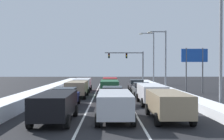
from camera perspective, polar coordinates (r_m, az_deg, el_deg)
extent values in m
plane|color=black|center=(25.29, -0.50, -6.57)|extent=(120.00, 120.00, 0.00)
cube|color=silver|center=(29.46, 2.78, -5.54)|extent=(0.14, 45.50, 0.01)
cube|color=silver|center=(29.44, -3.87, -5.55)|extent=(0.14, 45.50, 0.01)
cube|color=white|center=(30.23, 12.89, -4.81)|extent=(1.63, 45.50, 0.62)
cube|color=white|center=(30.14, -14.02, -4.52)|extent=(1.73, 45.50, 0.95)
cube|color=#937F60|center=(15.95, 12.24, -7.06)|extent=(1.95, 4.90, 1.25)
cube|color=black|center=(13.60, 14.56, -7.23)|extent=(1.56, 0.06, 0.55)
cube|color=red|center=(13.48, 11.31, -8.90)|extent=(0.20, 0.08, 0.28)
cube|color=red|center=(13.89, 17.69, -8.64)|extent=(0.20, 0.08, 0.28)
cylinder|color=black|center=(17.53, 7.89, -8.58)|extent=(0.25, 0.74, 0.74)
cylinder|color=black|center=(17.91, 14.00, -8.40)|extent=(0.25, 0.74, 0.74)
cylinder|color=black|center=(14.23, 10.00, -10.75)|extent=(0.25, 0.74, 0.74)
cylinder|color=black|center=(14.70, 17.46, -10.40)|extent=(0.25, 0.74, 0.74)
cube|color=silver|center=(22.31, 8.71, -4.85)|extent=(1.95, 4.90, 1.25)
cube|color=black|center=(19.92, 9.87, -4.72)|extent=(1.56, 0.06, 0.55)
cube|color=red|center=(19.84, 7.64, -5.83)|extent=(0.20, 0.08, 0.28)
cube|color=red|center=(20.13, 12.06, -5.74)|extent=(0.20, 0.08, 0.28)
cylinder|color=black|center=(23.92, 5.76, -6.10)|extent=(0.25, 0.74, 0.74)
cylinder|color=black|center=(24.21, 10.28, -6.03)|extent=(0.25, 0.74, 0.74)
cylinder|color=black|center=(20.57, 6.86, -7.21)|extent=(0.25, 0.74, 0.74)
cylinder|color=black|center=(20.91, 12.09, -7.09)|extent=(0.25, 0.74, 0.74)
cube|color=slate|center=(28.26, 6.56, -4.53)|extent=(1.82, 4.50, 0.70)
cube|color=black|center=(28.07, 6.61, -3.33)|extent=(1.64, 2.20, 0.55)
cube|color=red|center=(25.99, 5.68, -4.72)|extent=(0.24, 0.08, 0.14)
cube|color=red|center=(26.19, 8.69, -4.68)|extent=(0.24, 0.08, 0.14)
cylinder|color=black|center=(29.73, 4.47, -4.85)|extent=(0.22, 0.66, 0.66)
cylinder|color=black|center=(29.94, 7.87, -4.82)|extent=(0.22, 0.66, 0.66)
cylinder|color=black|center=(26.66, 5.09, -5.49)|extent=(0.22, 0.66, 0.66)
cylinder|color=black|center=(26.90, 8.88, -5.44)|extent=(0.22, 0.66, 0.66)
cube|color=#38383D|center=(34.34, 5.40, -3.61)|extent=(1.82, 4.50, 0.70)
cube|color=black|center=(34.15, 5.43, -2.62)|extent=(1.64, 2.20, 0.55)
cube|color=red|center=(32.08, 4.60, -3.70)|extent=(0.24, 0.08, 0.14)
cube|color=red|center=(32.24, 7.05, -3.68)|extent=(0.24, 0.08, 0.14)
cylinder|color=black|center=(35.82, 3.71, -3.92)|extent=(0.22, 0.66, 0.66)
cylinder|color=black|center=(36.01, 6.54, -3.90)|extent=(0.22, 0.66, 0.66)
cylinder|color=black|center=(32.74, 4.14, -4.35)|extent=(0.22, 0.66, 0.66)
cylinder|color=black|center=(32.94, 7.24, -4.32)|extent=(0.22, 0.66, 0.66)
cube|color=#B7BABF|center=(15.46, 0.58, -7.29)|extent=(1.95, 4.90, 1.25)
cube|color=black|center=(13.03, 0.85, -7.56)|extent=(1.56, 0.06, 0.55)
cube|color=red|center=(13.10, -2.61, -9.17)|extent=(0.20, 0.08, 0.28)
cube|color=red|center=(13.15, 4.29, -9.14)|extent=(0.20, 0.08, 0.28)
cylinder|color=black|center=(17.24, -2.77, -8.73)|extent=(0.25, 0.74, 0.74)
cylinder|color=black|center=(17.29, 3.64, -8.71)|extent=(0.25, 0.74, 0.74)
cylinder|color=black|center=(13.90, -3.25, -11.01)|extent=(0.25, 0.74, 0.74)
cylinder|color=black|center=(13.95, 4.76, -10.97)|extent=(0.25, 0.74, 0.74)
cube|color=maroon|center=(22.19, 0.03, -5.95)|extent=(1.82, 4.50, 0.70)
cube|color=black|center=(21.98, 0.04, -4.43)|extent=(1.64, 2.20, 0.55)
cube|color=red|center=(19.99, -1.86, -6.33)|extent=(0.24, 0.08, 0.14)
cube|color=red|center=(20.02, 2.12, -6.32)|extent=(0.24, 0.08, 0.14)
cylinder|color=black|center=(23.77, -2.18, -6.24)|extent=(0.22, 0.66, 0.66)
cylinder|color=black|center=(23.79, 2.13, -6.23)|extent=(0.22, 0.66, 0.66)
cylinder|color=black|center=(20.70, -2.38, -7.27)|extent=(0.22, 0.66, 0.66)
cylinder|color=black|center=(20.72, 2.58, -7.25)|extent=(0.22, 0.66, 0.66)
cube|color=#1E5633|center=(29.04, -0.56, -3.57)|extent=(1.95, 4.90, 1.25)
cube|color=black|center=(26.62, -0.53, -3.36)|extent=(1.56, 0.06, 0.55)
cube|color=red|center=(26.66, -2.22, -4.16)|extent=(0.20, 0.08, 0.28)
cube|color=red|center=(26.67, 1.15, -4.16)|extent=(0.20, 0.08, 0.28)
cylinder|color=black|center=(30.80, -2.36, -4.59)|extent=(0.25, 0.74, 0.74)
cylinder|color=black|center=(30.81, 1.21, -4.58)|extent=(0.25, 0.74, 0.74)
cylinder|color=black|center=(27.42, -2.55, -5.23)|extent=(0.25, 0.74, 0.74)
cylinder|color=black|center=(27.43, 1.46, -5.23)|extent=(0.25, 0.74, 0.74)
cube|color=maroon|center=(36.34, -0.49, -2.72)|extent=(1.95, 4.90, 1.25)
cube|color=black|center=(33.91, -0.46, -2.50)|extent=(1.56, 0.06, 0.55)
cube|color=red|center=(33.95, -1.78, -3.13)|extent=(0.20, 0.08, 0.28)
cube|color=red|center=(33.96, 0.86, -3.13)|extent=(0.20, 0.08, 0.28)
cylinder|color=black|center=(38.08, -1.94, -3.58)|extent=(0.25, 0.74, 0.74)
cylinder|color=black|center=(38.09, 0.94, -3.58)|extent=(0.25, 0.74, 0.74)
cylinder|color=black|center=(34.69, -2.05, -4.00)|extent=(0.25, 0.74, 0.74)
cylinder|color=black|center=(34.71, 1.11, -4.00)|extent=(0.25, 0.74, 0.74)
cube|color=black|center=(15.37, -12.43, -7.35)|extent=(1.95, 4.90, 1.25)
cube|color=black|center=(13.01, -14.58, -7.59)|extent=(1.56, 0.06, 0.55)
cube|color=red|center=(13.28, -17.88, -9.07)|extent=(0.20, 0.08, 0.28)
cube|color=red|center=(12.91, -11.16, -9.33)|extent=(0.20, 0.08, 0.28)
cylinder|color=black|center=(17.32, -14.41, -8.71)|extent=(0.25, 0.74, 0.74)
cylinder|color=black|center=(16.98, -8.06, -8.88)|extent=(0.25, 0.74, 0.74)
cylinder|color=black|center=(14.09, -17.72, -10.88)|extent=(0.25, 0.74, 0.74)
cylinder|color=black|center=(13.67, -9.88, -11.22)|extent=(0.25, 0.74, 0.74)
cube|color=navy|center=(21.27, -10.27, -6.25)|extent=(1.82, 4.50, 0.70)
cube|color=black|center=(21.05, -10.34, -4.66)|extent=(1.64, 2.20, 0.55)
cube|color=red|center=(19.24, -13.40, -6.62)|extent=(0.24, 0.08, 0.14)
cube|color=red|center=(18.99, -9.29, -6.71)|extent=(0.24, 0.08, 0.14)
cylinder|color=black|center=(22.97, -11.83, -6.49)|extent=(0.22, 0.66, 0.66)
cylinder|color=black|center=(22.70, -7.39, -6.57)|extent=(0.22, 0.66, 0.66)
cylinder|color=black|center=(19.97, -13.55, -7.57)|extent=(0.22, 0.66, 0.66)
cylinder|color=black|center=(19.65, -8.43, -7.69)|extent=(0.22, 0.66, 0.66)
cube|color=#937F60|center=(27.35, -7.74, -3.83)|extent=(1.95, 4.90, 1.25)
cube|color=black|center=(24.95, -8.41, -3.63)|extent=(1.56, 0.06, 0.55)
cube|color=red|center=(25.10, -10.18, -4.47)|extent=(0.20, 0.08, 0.28)
cube|color=red|center=(24.90, -6.62, -4.51)|extent=(0.20, 0.08, 0.28)
cylinder|color=black|center=(29.22, -9.21, -4.88)|extent=(0.25, 0.74, 0.74)
cylinder|color=black|center=(29.00, -5.46, -4.91)|extent=(0.25, 0.74, 0.74)
cylinder|color=black|center=(25.88, -10.30, -5.60)|extent=(0.25, 0.74, 0.74)
cylinder|color=black|center=(25.63, -6.07, -5.65)|extent=(0.25, 0.74, 0.74)
cube|color=silver|center=(33.79, -6.54, -2.98)|extent=(1.95, 4.90, 1.25)
cube|color=black|center=(31.38, -6.97, -2.75)|extent=(1.56, 0.06, 0.55)
cube|color=red|center=(31.51, -8.38, -3.43)|extent=(0.20, 0.08, 0.28)
cube|color=red|center=(31.35, -5.55, -3.44)|extent=(0.20, 0.08, 0.28)
cylinder|color=black|center=(35.63, -7.79, -3.88)|extent=(0.25, 0.74, 0.74)
cylinder|color=black|center=(35.45, -4.72, -3.90)|extent=(0.25, 0.74, 0.74)
cylinder|color=black|center=(32.27, -8.53, -4.35)|extent=(0.25, 0.74, 0.74)
cylinder|color=black|center=(32.07, -5.13, -4.38)|extent=(0.25, 0.74, 0.74)
cylinder|color=slate|center=(50.36, 6.86, 0.55)|extent=(0.28, 0.28, 6.20)
cube|color=slate|center=(50.08, 2.66, 3.82)|extent=(7.40, 0.20, 0.20)
cube|color=black|center=(50.08, 3.23, 3.16)|extent=(0.34, 0.34, 0.95)
sphere|color=#4C0A0A|center=(49.91, 3.24, 3.50)|extent=(0.22, 0.22, 0.22)
sphere|color=#F2AD14|center=(49.90, 3.24, 3.17)|extent=(0.22, 0.22, 0.22)
sphere|color=#0C3819|center=(49.89, 3.24, 2.84)|extent=(0.22, 0.22, 0.22)
cube|color=black|center=(49.96, -0.67, 3.17)|extent=(0.34, 0.34, 0.95)
sphere|color=#4C0A0A|center=(49.78, -0.67, 3.50)|extent=(0.22, 0.22, 0.22)
sphere|color=#F2AD14|center=(49.77, -0.67, 3.18)|extent=(0.22, 0.22, 0.22)
sphere|color=#0C3819|center=(49.76, -0.67, 2.85)|extent=(0.22, 0.22, 0.22)
cylinder|color=gray|center=(20.68, 22.93, 4.38)|extent=(0.22, 0.22, 9.08)
cylinder|color=gray|center=(36.32, 11.78, 2.10)|extent=(0.22, 0.22, 8.22)
cube|color=gray|center=(36.41, 10.08, 8.35)|extent=(2.20, 0.14, 0.14)
ellipsoid|color=#EAE5C6|center=(36.21, 8.36, 8.24)|extent=(0.70, 0.36, 0.24)
cylinder|color=gray|center=(44.40, 9.19, 2.39)|extent=(0.22, 0.22, 9.07)
cube|color=gray|center=(44.58, 7.79, 8.04)|extent=(2.20, 0.14, 0.14)
ellipsoid|color=#EAE5C6|center=(44.41, 6.37, 7.94)|extent=(0.70, 0.36, 0.24)
cylinder|color=#59595B|center=(32.44, 16.09, -0.14)|extent=(0.16, 0.16, 5.50)
cylinder|color=#59595B|center=(33.08, 19.41, -0.13)|extent=(0.16, 0.16, 5.50)
cube|color=#1947A5|center=(32.77, 17.78, 3.10)|extent=(3.20, 0.12, 1.60)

